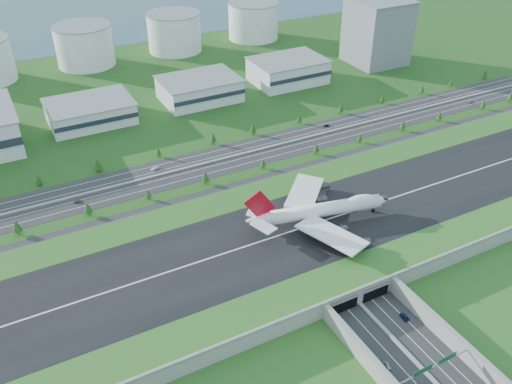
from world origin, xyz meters
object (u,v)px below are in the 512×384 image
car_0 (388,365)px  car_2 (404,317)px  car_4 (77,201)px  office_tower (377,32)px  boeing_747 (320,210)px  car_5 (326,125)px  car_6 (470,102)px  car_7 (155,168)px

car_0 → car_2: bearing=43.9°
car_0 → car_4: (-81.61, 171.33, 0.06)m
office_tower → boeing_747: office_tower is taller
car_5 → car_6: car_6 is taller
car_4 → car_6: size_ratio=0.89×
office_tower → car_2: bearing=-125.8°
office_tower → car_6: (8.65, -108.58, -26.69)m
car_4 → car_5: 179.23m
office_tower → car_6: bearing=-85.4°
car_4 → car_5: car_4 is taller
boeing_747 → car_0: size_ratio=19.14×
car_0 → car_7: car_7 is taller
office_tower → boeing_747: bearing=-134.1°
boeing_747 → car_2: 68.65m
car_0 → car_7: 188.31m
office_tower → car_5: (-113.96, -91.58, -26.69)m
boeing_747 → car_4: boeing_747 is taller
car_0 → car_4: 189.77m
boeing_747 → car_6: boeing_747 is taller
car_4 → car_2: bearing=-130.6°
office_tower → car_0: bearing=-127.2°
car_5 → car_6: 123.78m
boeing_747 → car_0: bearing=-93.0°
office_tower → car_5: office_tower is taller
car_2 → car_7: size_ratio=0.90×
car_4 → car_7: size_ratio=0.80×
car_0 → car_5: size_ratio=0.98×
car_0 → car_2: size_ratio=0.82×
car_2 → office_tower: bearing=-122.3°
boeing_747 → car_7: (-54.30, 101.79, -13.96)m
car_4 → car_7: 52.51m
car_7 → boeing_747: bearing=10.5°
boeing_747 → car_5: bearing=66.6°
car_2 → car_6: (196.79, 152.45, 0.00)m
boeing_747 → car_0: (-23.20, -83.93, -14.07)m
office_tower → car_0: 349.82m
car_2 → car_7: (-53.94, 168.98, 0.11)m
car_2 → car_5: 184.97m
car_0 → car_5: 209.94m
car_5 → car_6: (122.61, -17.00, 0.01)m
office_tower → car_2: office_tower is taller
office_tower → car_0: size_ratio=13.50×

